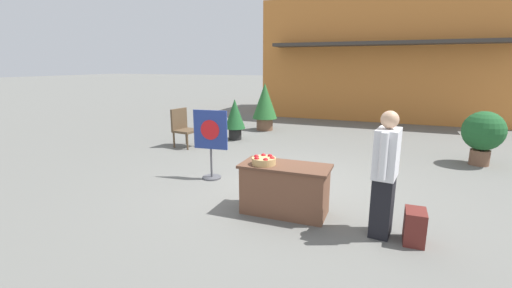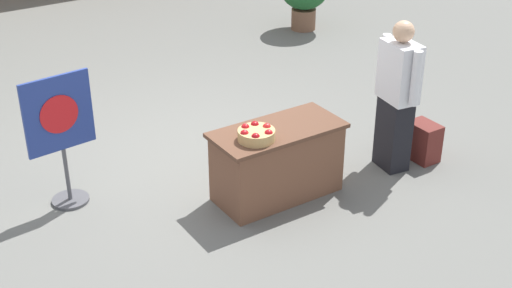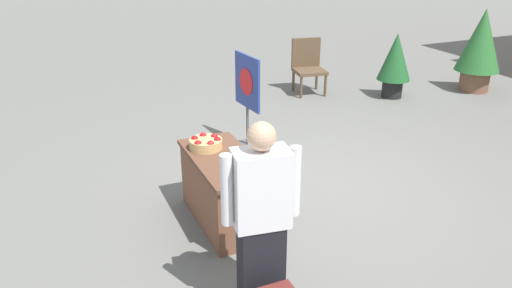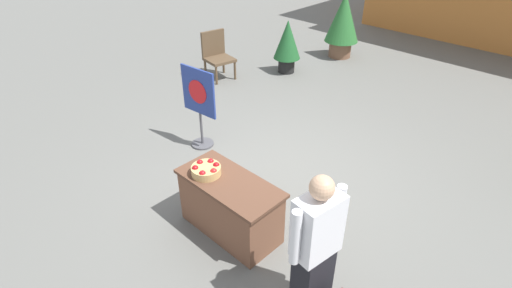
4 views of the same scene
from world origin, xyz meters
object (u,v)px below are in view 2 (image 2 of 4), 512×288
(apple_basket, at_px, (256,134))
(person_visitor, at_px, (397,96))
(poster_board, at_px, (61,134))
(backpack, at_px, (423,142))
(display_table, at_px, (277,162))

(apple_basket, distance_m, person_visitor, 1.63)
(apple_basket, bearing_deg, poster_board, 143.39)
(backpack, xyz_separation_m, poster_board, (-3.47, 1.26, 0.53))
(person_visitor, relative_size, poster_board, 1.22)
(apple_basket, height_order, backpack, apple_basket)
(backpack, bearing_deg, poster_board, 160.10)
(display_table, height_order, backpack, display_table)
(display_table, distance_m, backpack, 1.75)
(backpack, bearing_deg, person_visitor, 169.95)
(person_visitor, relative_size, backpack, 3.81)
(display_table, distance_m, person_visitor, 1.42)
(apple_basket, bearing_deg, backpack, -4.97)
(display_table, relative_size, person_visitor, 0.80)
(display_table, xyz_separation_m, apple_basket, (-0.30, -0.08, 0.42))
(backpack, distance_m, poster_board, 3.73)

